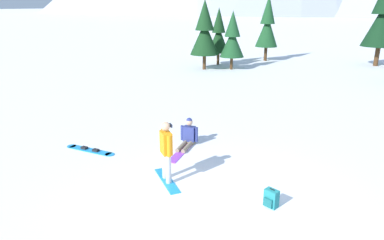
# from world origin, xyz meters

# --- Properties ---
(ground_plane) EXTENTS (800.00, 800.00, 0.00)m
(ground_plane) POSITION_xyz_m (0.00, 0.00, 0.00)
(ground_plane) COLOR white
(snowboarder_foreground) EXTENTS (1.25, 1.28, 1.70)m
(snowboarder_foreground) POSITION_xyz_m (-1.78, 0.49, 0.90)
(snowboarder_foreground) COLOR #1E8CD8
(snowboarder_foreground) RESTS_ON ground_plane
(snowboarder_midground) EXTENTS (0.63, 1.83, 0.94)m
(snowboarder_midground) POSITION_xyz_m (-2.27, 3.01, 0.32)
(snowboarder_midground) COLOR gray
(snowboarder_midground) RESTS_ON ground_plane
(loose_snowboard_near_right) EXTENTS (1.91, 0.37, 0.09)m
(loose_snowboard_near_right) POSITION_xyz_m (-5.05, 1.35, 0.02)
(loose_snowboard_near_right) COLOR #1E8CD8
(loose_snowboard_near_right) RESTS_ON ground_plane
(backpack_teal) EXTENTS (0.37, 0.35, 0.47)m
(backpack_teal) POSITION_xyz_m (1.07, 0.31, 0.21)
(backpack_teal) COLOR #1E7A7F
(backpack_teal) RESTS_ON ground_plane
(pine_tree_broad) EXTENTS (1.63, 1.63, 4.42)m
(pine_tree_broad) POSITION_xyz_m (-6.82, 19.53, 2.41)
(pine_tree_broad) COLOR #472D19
(pine_tree_broad) RESTS_ON ground_plane
(pine_tree_leaning) EXTENTS (2.11, 2.11, 4.99)m
(pine_tree_leaning) POSITION_xyz_m (-7.06, 17.08, 2.72)
(pine_tree_leaning) COLOR #472D19
(pine_tree_leaning) RESTS_ON ground_plane
(pine_tree_twin) EXTENTS (1.87, 1.87, 5.41)m
(pine_tree_twin) POSITION_xyz_m (-3.74, 23.13, 2.95)
(pine_tree_twin) COLOR #472D19
(pine_tree_twin) RESTS_ON ground_plane
(pine_tree_young) EXTENTS (1.78, 1.78, 4.21)m
(pine_tree_young) POSITION_xyz_m (-5.20, 17.86, 2.30)
(pine_tree_young) COLOR #472D19
(pine_tree_young) RESTS_ON ground_plane
(pine_tree_short) EXTENTS (2.70, 2.70, 6.90)m
(pine_tree_short) POSITION_xyz_m (4.86, 23.79, 3.76)
(pine_tree_short) COLOR #472D19
(pine_tree_short) RESTS_ON ground_plane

